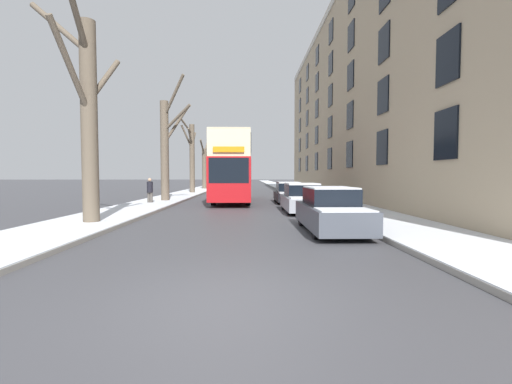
{
  "coord_description": "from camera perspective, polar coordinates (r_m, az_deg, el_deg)",
  "views": [
    {
      "loc": [
        0.38,
        -5.07,
        1.88
      ],
      "look_at": [
        0.81,
        14.34,
        0.95
      ],
      "focal_mm": 24.0,
      "sensor_mm": 36.0,
      "label": 1
    }
  ],
  "objects": [
    {
      "name": "bare_tree_left_3",
      "position": [
        46.34,
        -8.54,
        4.38
      ],
      "size": [
        1.9,
        3.92,
        6.81
      ],
      "color": "brown",
      "rests_on": "ground"
    },
    {
      "name": "double_decker_bus",
      "position": [
        25.07,
        -3.83,
        4.42
      ],
      "size": [
        2.56,
        11.29,
        4.64
      ],
      "color": "red",
      "rests_on": "ground"
    },
    {
      "name": "terrace_facade_right",
      "position": [
        32.27,
        20.36,
        14.19
      ],
      "size": [
        9.1,
        46.0,
        16.76
      ],
      "color": "tan",
      "rests_on": "ground"
    },
    {
      "name": "pedestrian_left_sidewalk",
      "position": [
        22.96,
        -17.26,
        0.29
      ],
      "size": [
        0.38,
        0.38,
        1.73
      ],
      "rotation": [
        0.0,
        0.0,
        3.05
      ],
      "color": "#4C4742",
      "rests_on": "ground"
    },
    {
      "name": "bare_tree_left_0",
      "position": [
        14.33,
        -26.31,
        11.8
      ],
      "size": [
        3.02,
        3.67,
        8.62
      ],
      "color": "brown",
      "rests_on": "ground"
    },
    {
      "name": "sidewalk_right",
      "position": [
        58.35,
        4.09,
        0.97
      ],
      "size": [
        3.19,
        130.0,
        0.16
      ],
      "color": "gray",
      "rests_on": "ground"
    },
    {
      "name": "bare_tree_left_1",
      "position": [
        24.78,
        -14.75,
        7.31
      ],
      "size": [
        2.34,
        1.9,
        8.55
      ],
      "color": "brown",
      "rests_on": "ground"
    },
    {
      "name": "sidewalk_left",
      "position": [
        58.43,
        -7.39,
        0.96
      ],
      "size": [
        3.19,
        130.0,
        0.16
      ],
      "color": "gray",
      "rests_on": "ground"
    },
    {
      "name": "ground_plane",
      "position": [
        5.42,
        -5.47,
        -17.61
      ],
      "size": [
        320.0,
        320.0,
        0.0
      ],
      "primitive_type": "plane",
      "color": "#424247"
    },
    {
      "name": "parked_car_2",
      "position": [
        23.78,
        5.43,
        -0.21
      ],
      "size": [
        1.78,
        4.22,
        1.45
      ],
      "color": "black",
      "rests_on": "ground"
    },
    {
      "name": "parked_car_1",
      "position": [
        17.81,
        7.7,
        -1.14
      ],
      "size": [
        1.87,
        4.42,
        1.49
      ],
      "color": "#9EA3AD",
      "rests_on": "ground"
    },
    {
      "name": "parked_car_0",
      "position": [
        11.82,
        12.35,
        -3.11
      ],
      "size": [
        1.75,
        4.54,
        1.5
      ],
      "color": "#474C56",
      "rests_on": "ground"
    },
    {
      "name": "bare_tree_left_2",
      "position": [
        35.74,
        -10.67,
        5.93
      ],
      "size": [
        1.21,
        3.38,
        7.62
      ],
      "color": "brown",
      "rests_on": "ground"
    }
  ]
}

